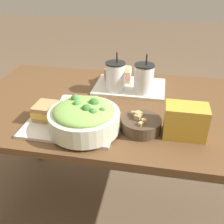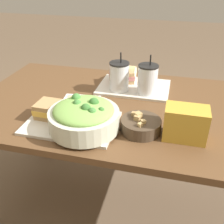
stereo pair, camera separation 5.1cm
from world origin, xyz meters
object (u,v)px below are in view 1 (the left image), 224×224
Objects in this scene: napkin_folded at (78,101)px; salad_bowl at (84,117)px; baguette_far at (123,72)px; drink_cup_red at (144,79)px; baguette_near at (82,105)px; soup_bowl at (141,124)px; sandwich_far at (117,76)px; drink_cup_dark at (115,77)px; chip_bag at (185,121)px; sandwich_near at (49,111)px.

salad_bowl is at bearing -66.34° from napkin_folded.
drink_cup_red reaches higher than baguette_far.
soup_bowl is at bearing -116.54° from baguette_near.
baguette_near is at bearing -125.96° from sandwich_far.
baguette_near is 0.29m from drink_cup_dark.
sandwich_far is 0.56m from chip_bag.
baguette_near is at bearing -63.54° from napkin_folded.
sandwich_near is at bearing 179.84° from soup_bowl.
baguette_near reaches higher than sandwich_near.
chip_bag is 0.84× the size of napkin_folded.
salad_bowl is 1.73× the size of soup_bowl.
baguette_near is 0.43m from baguette_far.
soup_bowl is at bearing 178.53° from chip_bag.
drink_cup_red is at bearing 44.48° from sandwich_near.
napkin_folded is (-0.15, -0.25, -0.04)m from sandwich_far.
salad_bowl is 0.54m from baguette_far.
drink_cup_red is 0.39m from chip_bag.
salad_bowl is 0.18m from sandwich_near.
sandwich_far is at bearing 111.58° from soup_bowl.
soup_bowl is at bearing -91.01° from sandwich_far.
chip_bag reaches higher than soup_bowl.
salad_bowl is at bearing -117.31° from drink_cup_red.
soup_bowl is at bearing -86.56° from drink_cup_red.
chip_bag is at bearing -45.48° from drink_cup_dark.
baguette_near reaches higher than napkin_folded.
chip_bag is at bearing -1.44° from soup_bowl.
drink_cup_dark is (0.22, 0.33, 0.04)m from sandwich_near.
sandwich_near is at bearing 155.62° from baguette_far.
soup_bowl is 1.66× the size of baguette_far.
drink_cup_dark reaches higher than salad_bowl.
baguette_far is (0.02, 0.04, 0.01)m from sandwich_far.
soup_bowl is at bearing 2.14° from sandwich_near.
soup_bowl is 0.51m from baguette_far.
baguette_near is at bearing -110.32° from drink_cup_dark.
sandwich_near is 0.78× the size of chip_bag.
baguette_far is at bearing 107.22° from soup_bowl.
salad_bowl is 1.93× the size of baguette_near.
sandwich_near is at bearing 179.42° from chip_bag.
drink_cup_dark is at bearing 134.49° from chip_bag.
drink_cup_dark is (0.01, -0.11, 0.04)m from sandwich_far.
drink_cup_red reaches higher than soup_bowl.
chip_bag is (0.39, 0.05, -0.00)m from salad_bowl.
baguette_near is 0.38m from sandwich_far.
drink_cup_dark is 0.23m from napkin_folded.
drink_cup_red is (0.13, -0.15, 0.03)m from baguette_far.
soup_bowl is 0.17m from chip_bag.
drink_cup_red reaches higher than chip_bag.
napkin_folded is at bearing 113.66° from salad_bowl.
napkin_folded is at bearing 73.32° from sandwich_near.
baguette_near reaches higher than sandwich_far.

